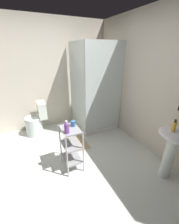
# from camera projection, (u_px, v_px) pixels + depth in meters

# --- Properties ---
(ground_plane) EXTENTS (4.20, 4.20, 0.02)m
(ground_plane) POSITION_uv_depth(u_px,v_px,m) (59.00, 178.00, 2.21)
(ground_plane) COLOR silver
(wall_back) EXTENTS (4.20, 0.14, 2.50)m
(wall_back) POSITION_uv_depth(u_px,v_px,m) (158.00, 86.00, 2.43)
(wall_back) COLOR beige
(wall_back) RESTS_ON ground_plane
(wall_left) EXTENTS (0.10, 4.20, 2.50)m
(wall_left) POSITION_uv_depth(u_px,v_px,m) (33.00, 77.00, 3.22)
(wall_left) COLOR beige
(wall_left) RESTS_ON ground_plane
(shower_stall) EXTENTS (0.92, 0.92, 2.00)m
(shower_stall) POSITION_uv_depth(u_px,v_px,m) (93.00, 110.00, 3.49)
(shower_stall) COLOR white
(shower_stall) RESTS_ON ground_plane
(pedestal_sink) EXTENTS (0.46, 0.37, 0.81)m
(pedestal_sink) POSITION_uv_depth(u_px,v_px,m) (172.00, 145.00, 2.02)
(pedestal_sink) COLOR white
(pedestal_sink) RESTS_ON ground_plane
(toilet) EXTENTS (0.37, 0.49, 0.76)m
(toilet) POSITION_uv_depth(u_px,v_px,m) (36.00, 121.00, 3.25)
(toilet) COLOR white
(toilet) RESTS_ON ground_plane
(storage_cart) EXTENTS (0.38, 0.28, 0.74)m
(storage_cart) POSITION_uv_depth(u_px,v_px,m) (71.00, 145.00, 2.25)
(storage_cart) COLOR silver
(storage_cart) RESTS_ON ground_plane
(hand_soap_bottle) EXTENTS (0.06, 0.06, 0.17)m
(hand_soap_bottle) POSITION_uv_depth(u_px,v_px,m) (174.00, 126.00, 1.90)
(hand_soap_bottle) COLOR gold
(hand_soap_bottle) RESTS_ON pedestal_sink
(conditioner_bottle_purple) EXTENTS (0.07, 0.07, 0.19)m
(conditioner_bottle_purple) POSITION_uv_depth(u_px,v_px,m) (67.00, 128.00, 1.98)
(conditioner_bottle_purple) COLOR purple
(conditioner_bottle_purple) RESTS_ON storage_cart
(rinse_cup) EXTENTS (0.07, 0.07, 0.09)m
(rinse_cup) POSITION_uv_depth(u_px,v_px,m) (73.00, 124.00, 2.18)
(rinse_cup) COLOR #3870B2
(rinse_cup) RESTS_ON storage_cart
(bath_mat) EXTENTS (0.60, 0.40, 0.02)m
(bath_mat) POSITION_uv_depth(u_px,v_px,m) (76.00, 142.00, 3.03)
(bath_mat) COLOR tan
(bath_mat) RESTS_ON ground_plane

